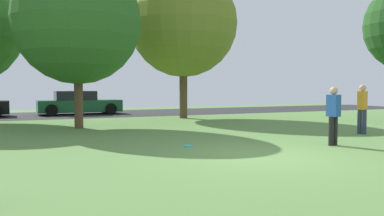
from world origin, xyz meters
name	(u,v)px	position (x,y,z in m)	size (l,w,h in m)	color
ground_plane	(265,157)	(0.00, 0.00, 0.00)	(44.00, 44.00, 0.00)	#5B8442
road_strip	(109,114)	(0.00, 16.00, 0.00)	(44.00, 6.40, 0.01)	#28282B
maple_tree_near	(183,23)	(2.71, 11.12, 4.74)	(5.36, 5.36, 7.43)	brown
oak_tree_right	(77,21)	(-2.85, 8.26, 4.07)	(4.80, 4.80, 6.47)	brown
person_catcher	(362,107)	(5.51, 2.39, 0.91)	(0.38, 0.32, 1.65)	#2D334C
person_walking	(333,113)	(2.70, 0.75, 0.87)	(0.30, 0.35, 1.58)	black
frisbee_disc	(188,146)	(-0.92, 2.21, 0.01)	(0.27, 0.27, 0.03)	#2DB2E0
parked_car_green	(78,104)	(-1.69, 16.18, 0.62)	(4.58, 2.10, 1.34)	#195633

